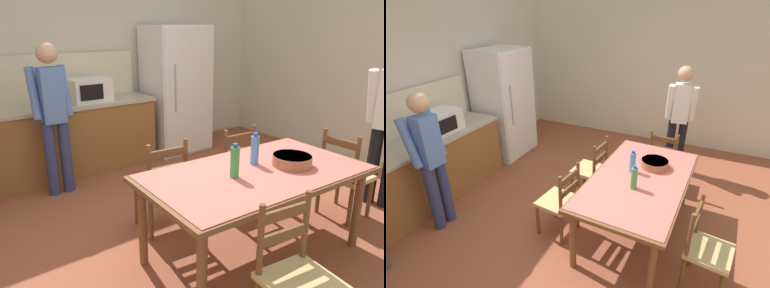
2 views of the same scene
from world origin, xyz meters
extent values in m
plane|color=brown|center=(0.00, 0.00, 0.00)|extent=(8.32, 8.32, 0.00)
cube|color=beige|center=(0.00, 2.66, 1.45)|extent=(6.52, 0.12, 2.90)
cube|color=brown|center=(-0.71, 2.23, 0.44)|extent=(3.20, 0.62, 0.88)
cube|color=#B2A893|center=(-0.71, 2.23, 0.90)|extent=(3.24, 0.66, 0.04)
cube|color=beige|center=(-0.71, 2.54, 1.22)|extent=(3.20, 0.03, 0.60)
cube|color=white|center=(1.46, 2.20, 0.94)|extent=(0.89, 0.68, 1.88)
cube|color=white|center=(1.46, 1.85, 0.94)|extent=(0.85, 0.02, 1.80)
cylinder|color=#A5AAB2|center=(1.19, 1.83, 1.03)|extent=(0.02, 0.02, 0.66)
cube|color=white|center=(0.10, 2.21, 1.07)|extent=(0.50, 0.38, 0.30)
cube|color=black|center=(0.05, 2.01, 1.07)|extent=(0.30, 0.01, 0.19)
cylinder|color=brown|center=(-0.52, -0.90, 0.36)|extent=(0.07, 0.07, 0.72)
cylinder|color=brown|center=(1.13, -0.99, 0.36)|extent=(0.07, 0.07, 0.72)
cylinder|color=brown|center=(-0.48, -0.09, 0.36)|extent=(0.07, 0.07, 0.72)
cylinder|color=brown|center=(1.17, -0.18, 0.36)|extent=(0.07, 0.07, 0.72)
cube|color=brown|center=(0.32, -0.54, 0.74)|extent=(1.90, 1.11, 0.04)
cube|color=#D1665B|center=(0.32, -0.54, 0.76)|extent=(1.82, 1.07, 0.01)
cylinder|color=green|center=(0.09, -0.53, 0.89)|extent=(0.07, 0.07, 0.24)
cylinder|color=#2D51B2|center=(0.09, -0.53, 1.02)|extent=(0.04, 0.04, 0.03)
cylinder|color=#4C8ED6|center=(0.42, -0.42, 0.89)|extent=(0.07, 0.07, 0.24)
cylinder|color=#2D51B2|center=(0.42, -0.42, 1.02)|extent=(0.04, 0.04, 0.03)
cylinder|color=#9E6642|center=(0.64, -0.63, 0.81)|extent=(0.32, 0.32, 0.09)
cylinder|color=#9E6642|center=(0.64, -0.63, 0.85)|extent=(0.31, 0.31, 0.02)
cylinder|color=brown|center=(0.15, 0.46, 0.21)|extent=(0.04, 0.04, 0.41)
cylinder|color=brown|center=(-0.21, 0.51, 0.21)|extent=(0.04, 0.04, 0.41)
cylinder|color=brown|center=(0.11, 0.13, 0.21)|extent=(0.04, 0.04, 0.41)
cylinder|color=brown|center=(-0.24, 0.17, 0.21)|extent=(0.04, 0.04, 0.41)
cube|color=tan|center=(-0.05, 0.32, 0.43)|extent=(0.46, 0.45, 0.04)
cylinder|color=brown|center=(0.11, 0.13, 0.68)|extent=(0.04, 0.04, 0.46)
cylinder|color=brown|center=(-0.24, 0.17, 0.68)|extent=(0.04, 0.04, 0.46)
cube|color=brown|center=(-0.07, 0.15, 0.81)|extent=(0.36, 0.07, 0.07)
cube|color=brown|center=(-0.07, 0.15, 0.66)|extent=(0.36, 0.07, 0.07)
cylinder|color=brown|center=(1.74, -0.79, 0.21)|extent=(0.04, 0.04, 0.41)
cylinder|color=brown|center=(1.75, -0.43, 0.21)|extent=(0.04, 0.04, 0.41)
cylinder|color=brown|center=(1.40, -0.78, 0.21)|extent=(0.04, 0.04, 0.41)
cylinder|color=brown|center=(1.41, -0.42, 0.21)|extent=(0.04, 0.04, 0.41)
cube|color=tan|center=(1.58, -0.61, 0.43)|extent=(0.41, 0.43, 0.04)
cylinder|color=brown|center=(1.40, -0.78, 0.68)|extent=(0.04, 0.04, 0.46)
cylinder|color=brown|center=(1.41, -0.42, 0.68)|extent=(0.04, 0.04, 0.46)
cube|color=brown|center=(1.41, -0.60, 0.81)|extent=(0.03, 0.36, 0.07)
cube|color=brown|center=(1.41, -0.60, 0.66)|extent=(0.03, 0.36, 0.07)
cylinder|color=brown|center=(0.98, 0.43, 0.21)|extent=(0.04, 0.04, 0.41)
cylinder|color=brown|center=(0.62, 0.46, 0.21)|extent=(0.04, 0.04, 0.41)
cylinder|color=brown|center=(0.95, 0.09, 0.21)|extent=(0.04, 0.04, 0.41)
cylinder|color=brown|center=(0.59, 0.12, 0.21)|extent=(0.04, 0.04, 0.41)
cube|color=tan|center=(0.78, 0.27, 0.43)|extent=(0.45, 0.44, 0.04)
cylinder|color=brown|center=(0.95, 0.09, 0.68)|extent=(0.04, 0.04, 0.46)
cylinder|color=brown|center=(0.59, 0.12, 0.68)|extent=(0.04, 0.04, 0.46)
cube|color=brown|center=(0.77, 0.10, 0.81)|extent=(0.36, 0.06, 0.07)
cube|color=brown|center=(0.77, 0.10, 0.66)|extent=(0.36, 0.06, 0.07)
cylinder|color=brown|center=(0.07, -1.21, 0.21)|extent=(0.04, 0.04, 0.41)
cube|color=tan|center=(-0.13, -1.35, 0.43)|extent=(0.47, 0.45, 0.04)
cylinder|color=brown|center=(-0.29, -1.16, 0.68)|extent=(0.04, 0.04, 0.46)
cylinder|color=brown|center=(0.07, -1.21, 0.68)|extent=(0.04, 0.04, 0.46)
cube|color=brown|center=(-0.11, -1.19, 0.81)|extent=(0.36, 0.07, 0.07)
cube|color=brown|center=(-0.11, -1.19, 0.66)|extent=(0.36, 0.07, 0.07)
cylinder|color=navy|center=(-0.63, 1.68, 0.42)|extent=(0.13, 0.13, 0.85)
cylinder|color=navy|center=(-0.46, 1.68, 0.42)|extent=(0.13, 0.13, 0.85)
cube|color=#5175BC|center=(-0.55, 1.68, 1.15)|extent=(0.24, 0.19, 0.60)
sphere|color=tan|center=(-0.55, 1.68, 1.60)|extent=(0.23, 0.23, 0.23)
cylinder|color=#5175BC|center=(-0.71, 1.75, 1.17)|extent=(0.10, 0.23, 0.57)
cylinder|color=#5175BC|center=(-0.38, 1.75, 1.17)|extent=(0.10, 0.23, 0.57)
cylinder|color=black|center=(2.08, -0.61, 0.43)|extent=(0.13, 0.13, 0.85)
cylinder|color=white|center=(2.00, -0.54, 1.18)|extent=(0.24, 0.13, 0.57)
camera|label=1|loc=(-1.76, -2.44, 1.88)|focal=35.00mm
camera|label=2|loc=(-2.57, -1.14, 2.54)|focal=28.00mm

